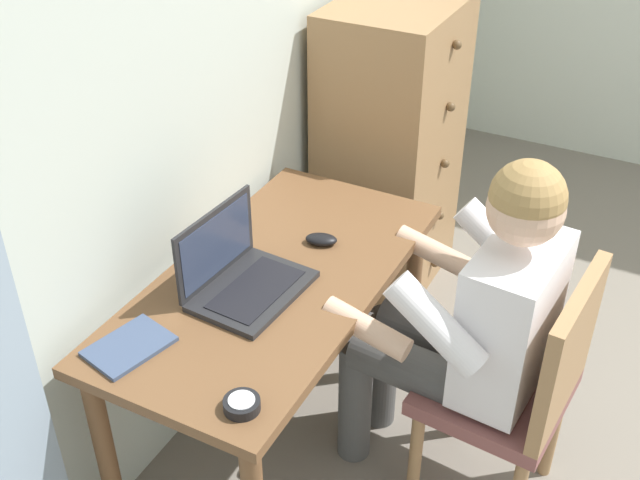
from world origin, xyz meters
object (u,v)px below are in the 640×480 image
at_px(laptop, 240,274).
at_px(notebook_pad, 129,346).
at_px(dresser, 390,151).
at_px(desk_clock, 242,404).
at_px(desk, 276,305).
at_px(computer_mouse, 321,239).
at_px(person_seated, 468,315).
at_px(chair, 520,385).

xyz_separation_m(laptop, notebook_pad, (-0.35, 0.12, -0.05)).
relative_size(dresser, desk_clock, 13.56).
relative_size(dresser, notebook_pad, 5.81).
relative_size(desk, notebook_pad, 5.72).
height_order(computer_mouse, notebook_pad, computer_mouse).
bearing_deg(person_seated, notebook_pad, 129.33).
height_order(desk, notebook_pad, notebook_pad).
xyz_separation_m(dresser, desk_clock, (-1.59, -0.29, 0.12)).
bearing_deg(desk, chair, -79.64).
bearing_deg(computer_mouse, desk_clock, 174.30).
bearing_deg(laptop, desk_clock, -147.48).
xyz_separation_m(desk, dresser, (1.09, 0.09, 0.00)).
bearing_deg(desk_clock, laptop, 32.52).
bearing_deg(notebook_pad, chair, -43.84).
xyz_separation_m(dresser, person_seated, (-0.94, -0.64, 0.06)).
relative_size(person_seated, laptop, 3.35).
bearing_deg(notebook_pad, dresser, 10.30).
bearing_deg(computer_mouse, dresser, -9.38).
bearing_deg(dresser, chair, -139.30).
bearing_deg(computer_mouse, chair, -114.92).
distance_m(desk, laptop, 0.19).
distance_m(chair, notebook_pad, 1.11).
bearing_deg(person_seated, dresser, 34.22).
bearing_deg(chair, laptop, 106.35).
relative_size(computer_mouse, notebook_pad, 0.48).
bearing_deg(laptop, notebook_pad, 160.77).
distance_m(dresser, person_seated, 1.14).
bearing_deg(desk, person_seated, -74.96).
bearing_deg(person_seated, chair, -94.41).
height_order(chair, notebook_pad, chair).
xyz_separation_m(person_seated, desk_clock, (-0.64, 0.35, 0.06)).
distance_m(chair, desk_clock, 0.86).
distance_m(desk_clock, notebook_pad, 0.38).
distance_m(dresser, notebook_pad, 1.55).
xyz_separation_m(desk_clock, notebook_pad, (0.05, 0.38, -0.01)).
distance_m(computer_mouse, notebook_pad, 0.70).
bearing_deg(dresser, computer_mouse, -171.31).
relative_size(dresser, chair, 1.40).
height_order(chair, computer_mouse, chair).
relative_size(chair, desk_clock, 9.69).
height_order(dresser, desk_clock, dresser).
bearing_deg(desk, notebook_pad, 158.47).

